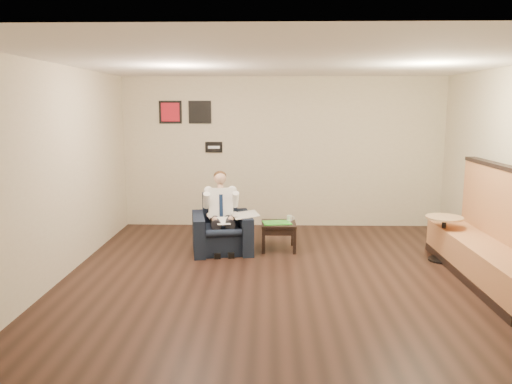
{
  "coord_description": "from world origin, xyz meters",
  "views": [
    {
      "loc": [
        -0.28,
        -6.35,
        2.26
      ],
      "look_at": [
        -0.46,
        1.2,
        0.96
      ],
      "focal_mm": 35.0,
      "sensor_mm": 36.0,
      "label": 1
    }
  ],
  "objects_px": {
    "side_table": "(279,236)",
    "cafe_table": "(443,239)",
    "armchair": "(222,224)",
    "banquette": "(489,226)",
    "green_folder": "(277,223)",
    "smartphone": "(281,220)",
    "coffee_mug": "(289,218)",
    "seated_man": "(222,216)"
  },
  "relations": [
    {
      "from": "coffee_mug",
      "to": "banquette",
      "type": "height_order",
      "value": "banquette"
    },
    {
      "from": "coffee_mug",
      "to": "seated_man",
      "type": "bearing_deg",
      "value": -162.69
    },
    {
      "from": "coffee_mug",
      "to": "cafe_table",
      "type": "bearing_deg",
      "value": -15.99
    },
    {
      "from": "smartphone",
      "to": "cafe_table",
      "type": "xyz_separation_m",
      "value": [
        2.37,
        -0.68,
        -0.11
      ]
    },
    {
      "from": "seated_man",
      "to": "cafe_table",
      "type": "relative_size",
      "value": 1.79
    },
    {
      "from": "armchair",
      "to": "green_folder",
      "type": "xyz_separation_m",
      "value": [
        0.87,
        0.08,
        0.01
      ]
    },
    {
      "from": "seated_man",
      "to": "side_table",
      "type": "bearing_deg",
      "value": 3.32
    },
    {
      "from": "seated_man",
      "to": "smartphone",
      "type": "distance_m",
      "value": 1.0
    },
    {
      "from": "seated_man",
      "to": "side_table",
      "type": "height_order",
      "value": "seated_man"
    },
    {
      "from": "side_table",
      "to": "armchair",
      "type": "bearing_deg",
      "value": -173.92
    },
    {
      "from": "banquette",
      "to": "cafe_table",
      "type": "distance_m",
      "value": 0.96
    },
    {
      "from": "smartphone",
      "to": "coffee_mug",
      "type": "bearing_deg",
      "value": -7.1
    },
    {
      "from": "smartphone",
      "to": "banquette",
      "type": "distance_m",
      "value": 3.06
    },
    {
      "from": "armchair",
      "to": "cafe_table",
      "type": "relative_size",
      "value": 1.35
    },
    {
      "from": "side_table",
      "to": "coffee_mug",
      "type": "bearing_deg",
      "value": 34.46
    },
    {
      "from": "banquette",
      "to": "cafe_table",
      "type": "height_order",
      "value": "banquette"
    },
    {
      "from": "seated_man",
      "to": "banquette",
      "type": "relative_size",
      "value": 0.42
    },
    {
      "from": "coffee_mug",
      "to": "cafe_table",
      "type": "distance_m",
      "value": 2.33
    },
    {
      "from": "armchair",
      "to": "coffee_mug",
      "type": "bearing_deg",
      "value": 1.37
    },
    {
      "from": "smartphone",
      "to": "cafe_table",
      "type": "height_order",
      "value": "cafe_table"
    },
    {
      "from": "green_folder",
      "to": "seated_man",
      "type": "bearing_deg",
      "value": -167.51
    },
    {
      "from": "armchair",
      "to": "cafe_table",
      "type": "distance_m",
      "value": 3.34
    },
    {
      "from": "cafe_table",
      "to": "side_table",
      "type": "bearing_deg",
      "value": 167.8
    },
    {
      "from": "seated_man",
      "to": "cafe_table",
      "type": "bearing_deg",
      "value": -15.46
    },
    {
      "from": "smartphone",
      "to": "banquette",
      "type": "height_order",
      "value": "banquette"
    },
    {
      "from": "banquette",
      "to": "coffee_mug",
      "type": "bearing_deg",
      "value": 149.87
    },
    {
      "from": "side_table",
      "to": "cafe_table",
      "type": "xyz_separation_m",
      "value": [
        2.41,
        -0.52,
        0.11
      ]
    },
    {
      "from": "seated_man",
      "to": "smartphone",
      "type": "relative_size",
      "value": 8.72
    },
    {
      "from": "side_table",
      "to": "smartphone",
      "type": "relative_size",
      "value": 3.93
    },
    {
      "from": "seated_man",
      "to": "banquette",
      "type": "xyz_separation_m",
      "value": [
        3.57,
        -1.14,
        0.13
      ]
    },
    {
      "from": "armchair",
      "to": "smartphone",
      "type": "bearing_deg",
      "value": 5.0
    },
    {
      "from": "armchair",
      "to": "banquette",
      "type": "relative_size",
      "value": 0.31
    },
    {
      "from": "smartphone",
      "to": "cafe_table",
      "type": "distance_m",
      "value": 2.46
    },
    {
      "from": "armchair",
      "to": "green_folder",
      "type": "relative_size",
      "value": 2.05
    },
    {
      "from": "seated_man",
      "to": "cafe_table",
      "type": "xyz_separation_m",
      "value": [
        3.29,
        -0.31,
        -0.26
      ]
    },
    {
      "from": "armchair",
      "to": "side_table",
      "type": "bearing_deg",
      "value": -3.92
    },
    {
      "from": "side_table",
      "to": "green_folder",
      "type": "height_order",
      "value": "green_folder"
    },
    {
      "from": "armchair",
      "to": "smartphone",
      "type": "relative_size",
      "value": 6.58
    },
    {
      "from": "cafe_table",
      "to": "seated_man",
      "type": "bearing_deg",
      "value": 174.54
    },
    {
      "from": "banquette",
      "to": "seated_man",
      "type": "bearing_deg",
      "value": 162.34
    },
    {
      "from": "armchair",
      "to": "seated_man",
      "type": "xyz_separation_m",
      "value": [
        0.02,
        -0.11,
        0.16
      ]
    },
    {
      "from": "side_table",
      "to": "cafe_table",
      "type": "height_order",
      "value": "cafe_table"
    }
  ]
}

